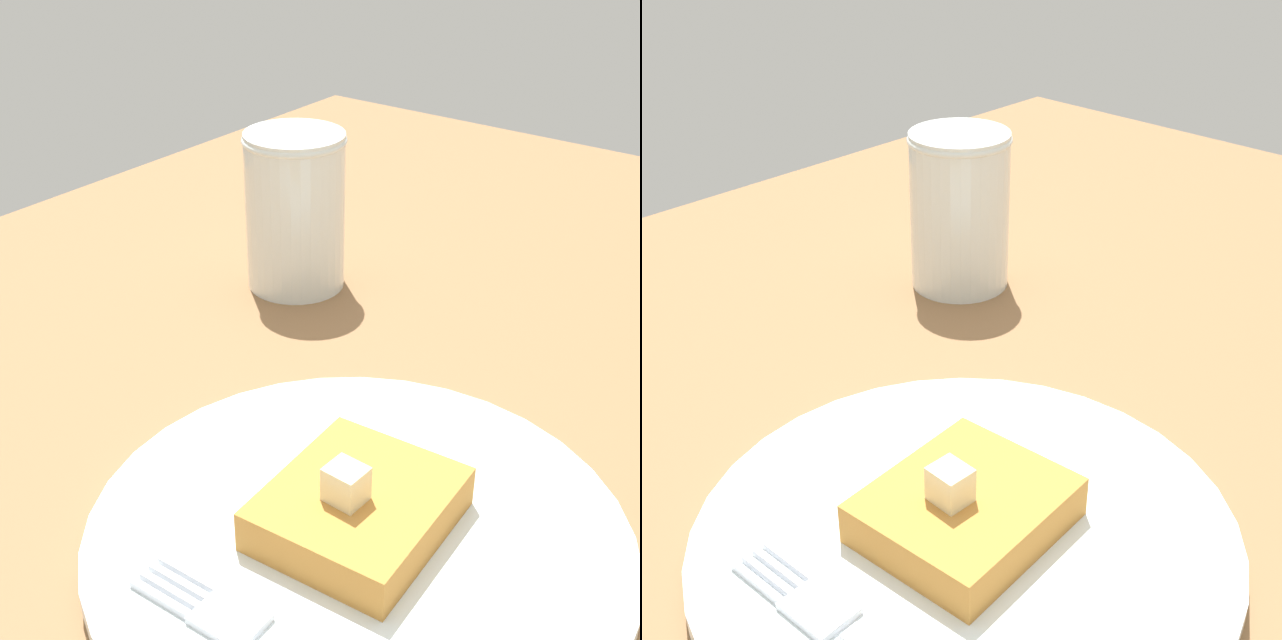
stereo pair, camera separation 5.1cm
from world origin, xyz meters
TOP-DOWN VIEW (x-y plane):
  - table_surface at (0.00, 0.00)cm, footprint 105.45×105.45cm
  - plate at (5.84, 9.53)cm, footprint 24.78×24.78cm
  - toast_slice_center at (5.84, 9.53)cm, footprint 7.96×9.01cm
  - butter_pat_primary at (5.99, 10.34)cm, footprint 1.73×1.57cm
  - fork at (4.38, 17.08)cm, footprint 16.04×2.30cm
  - syrup_jar at (24.99, -10.06)cm, footprint 7.16×7.16cm

SIDE VIEW (x-z plane):
  - table_surface at x=0.00cm, z-range 0.00..2.46cm
  - plate at x=5.84cm, z-range 2.57..3.99cm
  - fork at x=4.38cm, z-range 3.88..4.24cm
  - toast_slice_center at x=5.84cm, z-range 3.88..5.95cm
  - butter_pat_primary at x=5.99cm, z-range 5.95..7.63cm
  - syrup_jar at x=24.99cm, z-range 1.86..13.03cm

